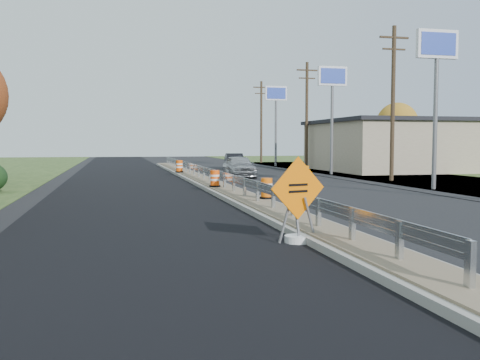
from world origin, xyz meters
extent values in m
plane|color=black|center=(0.00, 0.00, 0.00)|extent=(140.00, 140.00, 0.00)
cube|color=black|center=(-4.40, 10.00, 0.01)|extent=(7.20, 120.00, 0.01)
cube|color=gray|center=(0.00, 8.00, 0.09)|extent=(1.60, 55.00, 0.18)
cube|color=brown|center=(0.00, 8.00, 0.20)|extent=(1.25, 55.00, 0.05)
cube|color=silver|center=(0.00, -14.00, 0.58)|extent=(0.10, 0.15, 0.70)
cube|color=silver|center=(0.00, -12.00, 0.58)|extent=(0.10, 0.15, 0.70)
cube|color=silver|center=(0.00, -10.00, 0.58)|extent=(0.10, 0.15, 0.70)
cube|color=silver|center=(0.00, -8.00, 0.58)|extent=(0.10, 0.15, 0.70)
cube|color=silver|center=(0.00, -6.00, 0.58)|extent=(0.10, 0.15, 0.70)
cube|color=silver|center=(0.00, -4.00, 0.58)|extent=(0.10, 0.15, 0.70)
cube|color=silver|center=(0.00, -2.00, 0.58)|extent=(0.10, 0.15, 0.70)
cube|color=silver|center=(0.00, 0.00, 0.58)|extent=(0.10, 0.15, 0.70)
cube|color=silver|center=(0.00, 2.00, 0.58)|extent=(0.10, 0.15, 0.70)
cube|color=silver|center=(0.00, 4.00, 0.58)|extent=(0.10, 0.15, 0.70)
cube|color=silver|center=(0.00, 6.00, 0.58)|extent=(0.10, 0.15, 0.70)
cube|color=silver|center=(0.00, 8.00, 0.58)|extent=(0.10, 0.15, 0.70)
cube|color=silver|center=(0.00, 10.00, 0.58)|extent=(0.10, 0.15, 0.70)
cube|color=silver|center=(0.00, 12.00, 0.58)|extent=(0.10, 0.15, 0.70)
cube|color=silver|center=(0.00, 14.00, 0.58)|extent=(0.10, 0.15, 0.70)
cube|color=silver|center=(0.00, 16.00, 0.58)|extent=(0.10, 0.15, 0.70)
cube|color=silver|center=(0.00, 18.00, 0.58)|extent=(0.10, 0.15, 0.70)
cube|color=silver|center=(0.00, 20.00, 0.58)|extent=(0.10, 0.15, 0.70)
cube|color=silver|center=(0.00, 22.00, 0.58)|extent=(0.10, 0.15, 0.70)
cube|color=silver|center=(0.00, 24.00, 0.58)|extent=(0.10, 0.15, 0.70)
cube|color=silver|center=(0.00, 26.00, 0.58)|extent=(0.10, 0.15, 0.70)
cube|color=silver|center=(0.00, 28.00, 0.58)|extent=(0.10, 0.15, 0.70)
cube|color=silver|center=(0.00, 30.00, 0.58)|extent=(0.10, 0.15, 0.70)
cube|color=silver|center=(0.00, 32.00, 0.58)|extent=(0.10, 0.15, 0.70)
cube|color=silver|center=(0.00, 9.00, 0.78)|extent=(0.04, 46.00, 0.34)
cube|color=silver|center=(0.00, 9.00, 0.70)|extent=(0.06, 46.00, 0.03)
cube|color=silver|center=(0.00, 9.00, 0.86)|extent=(0.06, 46.00, 0.03)
cube|color=tan|center=(21.00, 20.00, 2.00)|extent=(18.00, 12.00, 4.00)
cube|color=black|center=(21.00, 20.00, 4.12)|extent=(18.50, 12.50, 0.30)
cube|color=black|center=(12.05, 20.00, 1.60)|extent=(0.08, 7.20, 2.20)
cylinder|color=slate|center=(10.50, 3.00, 3.40)|extent=(0.22, 0.22, 6.80)
cube|color=white|center=(10.50, 3.00, 7.20)|extent=(2.20, 0.25, 1.40)
cube|color=#263FB2|center=(10.50, 3.00, 7.20)|extent=(1.90, 0.30, 1.10)
cylinder|color=slate|center=(10.50, 16.00, 3.40)|extent=(0.22, 0.22, 6.80)
cube|color=white|center=(10.50, 16.00, 7.20)|extent=(2.20, 0.25, 1.40)
cube|color=#263FB2|center=(10.50, 16.00, 7.20)|extent=(1.90, 0.30, 1.10)
cylinder|color=slate|center=(10.50, 30.00, 3.40)|extent=(0.22, 0.22, 6.80)
cube|color=white|center=(10.50, 30.00, 7.20)|extent=(2.20, 0.25, 1.40)
cube|color=#263FB2|center=(10.50, 30.00, 7.20)|extent=(1.90, 0.30, 1.10)
cylinder|color=#473523|center=(11.50, 9.00, 4.70)|extent=(0.26, 0.26, 9.40)
cube|color=#473523|center=(11.50, 9.00, 8.70)|extent=(1.90, 0.12, 0.12)
cube|color=#473523|center=(11.50, 9.00, 8.00)|extent=(1.50, 0.10, 0.10)
cylinder|color=#473523|center=(11.50, 24.00, 4.70)|extent=(0.26, 0.26, 9.40)
cube|color=#473523|center=(11.50, 24.00, 8.70)|extent=(1.90, 0.12, 0.12)
cube|color=#473523|center=(11.50, 24.00, 8.00)|extent=(1.50, 0.10, 0.10)
cylinder|color=#473523|center=(11.50, 39.00, 4.70)|extent=(0.26, 0.26, 9.40)
cube|color=#473523|center=(11.50, 39.00, 8.70)|extent=(1.90, 0.12, 0.12)
cube|color=#473523|center=(11.50, 39.00, 8.00)|extent=(1.50, 0.10, 0.10)
cylinder|color=#473523|center=(26.00, 34.00, 1.54)|extent=(0.36, 0.36, 3.08)
sphere|color=#B58126|center=(26.00, 34.00, 4.55)|extent=(4.62, 4.62, 4.62)
cylinder|color=white|center=(-0.90, -8.96, 0.09)|extent=(0.62, 0.62, 0.18)
cube|color=slate|center=(-1.21, -8.96, 0.55)|extent=(0.36, 0.14, 1.07)
cube|color=slate|center=(-0.59, -8.96, 0.55)|extent=(0.36, 0.14, 1.07)
cube|color=slate|center=(-0.90, -8.91, 0.55)|extent=(0.11, 0.27, 1.09)
cube|color=#DE6604|center=(-0.90, -8.96, 1.30)|extent=(1.43, 0.42, 1.48)
cube|color=black|center=(-0.90, -8.99, 1.38)|extent=(0.51, 0.15, 0.06)
cube|color=black|center=(-0.90, -8.99, 1.22)|extent=(0.51, 0.15, 0.06)
cylinder|color=black|center=(0.55, -1.30, 0.27)|extent=(0.53, 0.53, 0.07)
cylinder|color=#ED6009|center=(0.55, -1.30, 0.64)|extent=(0.43, 0.43, 0.75)
cylinder|color=white|center=(0.55, -1.30, 0.76)|extent=(0.44, 0.44, 0.10)
cylinder|color=white|center=(0.55, -1.30, 0.57)|extent=(0.44, 0.44, 0.10)
cylinder|color=black|center=(-0.37, 4.51, 0.27)|extent=(0.54, 0.54, 0.07)
cylinder|color=#FF4F0A|center=(-0.37, 4.51, 0.65)|extent=(0.44, 0.44, 0.76)
cylinder|color=white|center=(-0.37, 4.51, 0.77)|extent=(0.45, 0.45, 0.10)
cylinder|color=white|center=(-0.37, 4.51, 0.57)|extent=(0.45, 0.45, 0.10)
cylinder|color=black|center=(-0.55, 17.50, 0.27)|extent=(0.59, 0.59, 0.08)
cylinder|color=#F4530A|center=(-0.55, 17.50, 0.68)|extent=(0.47, 0.47, 0.83)
cylinder|color=white|center=(-0.55, 17.50, 0.82)|extent=(0.49, 0.49, 0.11)
cylinder|color=white|center=(-0.55, 17.50, 0.60)|extent=(0.49, 0.49, 0.11)
cylinder|color=black|center=(7.67, 13.71, 0.04)|extent=(0.53, 0.53, 0.07)
cylinder|color=orange|center=(7.67, 13.71, 0.41)|extent=(0.42, 0.42, 0.74)
cylinder|color=white|center=(7.67, 13.71, 0.53)|extent=(0.44, 0.44, 0.10)
cylinder|color=white|center=(7.67, 13.71, 0.34)|extent=(0.44, 0.44, 0.10)
imported|color=#A6A6AA|center=(3.16, 14.43, 0.75)|extent=(1.92, 4.48, 1.51)
imported|color=black|center=(5.31, 25.55, 0.70)|extent=(1.98, 4.40, 1.40)
camera|label=1|loc=(-5.06, -20.76, 2.36)|focal=40.00mm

